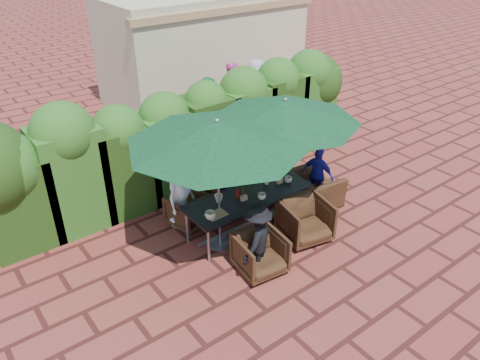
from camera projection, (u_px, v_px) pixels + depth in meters
ground at (255, 233)px, 8.83m from camera, size 80.00×80.00×0.00m
dining_table at (249, 199)px, 8.61m from camera, size 2.47×0.90×0.75m
umbrella_left at (217, 133)px, 7.44m from camera, size 3.01×3.01×2.46m
umbrella_right at (285, 111)px, 8.26m from camera, size 2.72×2.72×2.46m
chair_far_left at (188, 208)px, 8.92m from camera, size 0.82×0.79×0.71m
chair_far_mid at (223, 194)px, 9.38m from camera, size 0.86×0.83×0.72m
chair_far_right at (257, 178)px, 9.91m from camera, size 0.90×0.88×0.73m
chair_near_left at (260, 252)px, 7.72m from camera, size 0.82×0.78×0.77m
chair_near_right at (305, 219)px, 8.50m from camera, size 0.97×0.93×0.85m
chair_end_right at (315, 184)px, 9.58m from camera, size 0.78×1.07×0.87m
adult_far_left at (180, 194)px, 8.75m from camera, size 0.78×0.64×1.37m
adult_far_mid at (221, 176)px, 9.34m from camera, size 0.52×0.43×1.36m
adult_far_right at (251, 170)px, 9.79m from camera, size 0.56×0.35×1.16m
adult_near_left at (257, 240)px, 7.60m from camera, size 0.90×0.68×1.28m
adult_end_right at (318, 175)px, 9.56m from camera, size 0.52×0.77×1.20m
child_left at (201, 194)px, 9.24m from camera, size 0.39×0.36×0.87m
child_right at (235, 181)px, 9.81m from camera, size 0.32×0.28×0.74m
pedestrian_a at (209, 109)px, 12.12m from camera, size 1.67×1.10×1.68m
pedestrian_b at (232, 95)px, 12.93m from camera, size 0.97×0.77×1.77m
pedestrian_c at (256, 92)px, 13.07m from camera, size 1.27×0.93×1.81m
cup_a at (210, 215)px, 7.88m from camera, size 0.18×0.18×0.14m
cup_b at (219, 198)px, 8.36m from camera, size 0.16×0.16×0.15m
cup_c at (262, 196)px, 8.44m from camera, size 0.15×0.15×0.12m
cup_d at (267, 181)px, 8.91m from camera, size 0.13×0.13×0.12m
cup_e at (288, 179)px, 8.97m from camera, size 0.14×0.14×0.11m
ketchup_bottle at (237, 194)px, 8.46m from camera, size 0.04×0.04×0.17m
sauce_bottle at (242, 192)px, 8.53m from camera, size 0.04×0.04×0.17m
serving_tray at (216, 214)px, 8.02m from camera, size 0.35×0.25×0.02m
number_block_left at (244, 198)px, 8.41m from camera, size 0.12×0.06×0.10m
number_block_right at (280, 181)px, 8.94m from camera, size 0.12×0.06×0.10m
hedge_wall at (179, 131)px, 9.68m from camera, size 9.10×1.60×2.48m
building at (203, 46)px, 14.70m from camera, size 6.20×3.08×3.20m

